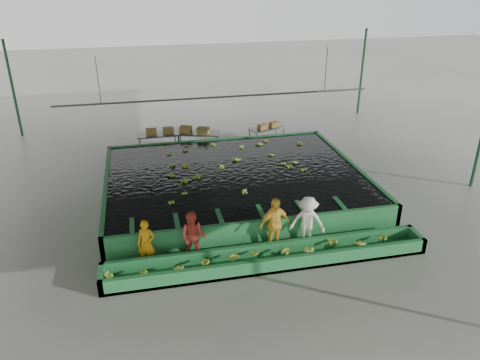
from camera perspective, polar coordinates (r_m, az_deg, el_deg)
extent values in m
plane|color=gray|center=(17.51, 0.36, -3.64)|extent=(80.00, 80.00, 0.00)
cube|color=gray|center=(15.75, 0.40, 12.56)|extent=(20.00, 22.00, 0.04)
cube|color=black|center=(18.45, -0.67, 0.85)|extent=(9.70, 7.70, 0.00)
cylinder|color=#59605B|center=(20.99, -2.70, 10.05)|extent=(0.08, 0.08, 14.00)
cylinder|color=#59605B|center=(20.53, -16.93, 11.56)|extent=(0.04, 0.04, 2.00)
cylinder|color=#59605B|center=(22.14, 10.44, 13.11)|extent=(0.04, 0.04, 2.00)
imported|color=orange|center=(14.37, -11.35, -7.61)|extent=(0.63, 0.50, 1.51)
imported|color=#C83D2E|center=(14.39, -5.72, -6.88)|extent=(0.96, 0.85, 1.62)
imported|color=yellow|center=(14.79, 4.20, -5.43)|extent=(1.15, 0.71, 1.83)
imported|color=white|center=(15.13, 8.21, -5.07)|extent=(1.29, 1.02, 1.74)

